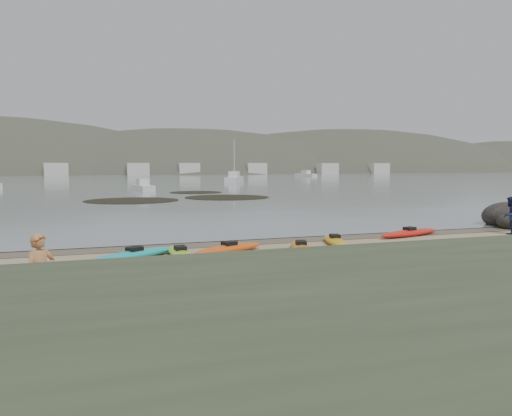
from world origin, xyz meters
name	(u,v)px	position (x,y,z in m)	size (l,w,h in m)	color
ground	(256,240)	(0.00, 0.00, 0.00)	(600.00, 600.00, 0.00)	tan
wet_sand	(258,241)	(0.00, -0.30, 0.00)	(60.00, 60.00, 0.00)	brown
water	(98,170)	(0.00, 300.00, 0.01)	(1200.00, 1200.00, 0.00)	slate
kayaks	(235,252)	(-2.11, -3.60, 0.17)	(20.83, 7.85, 0.34)	#DE5413
person_west	(41,275)	(-8.50, -9.51, 0.97)	(0.71, 0.47, 1.95)	tan
person_east	(510,215)	(12.81, -2.27, 0.95)	(0.92, 0.72, 1.90)	#1B204F
kelp_mats	(185,197)	(2.45, 30.48, 0.03)	(18.94, 19.68, 0.04)	black
moored_boats	(108,179)	(-3.21, 84.16, 0.58)	(92.74, 68.83, 1.36)	silver
far_hills	(198,209)	(39.38, 193.97, -15.93)	(550.00, 135.00, 80.00)	#384235
far_town	(129,169)	(6.00, 145.00, 2.00)	(199.00, 5.00, 4.00)	beige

